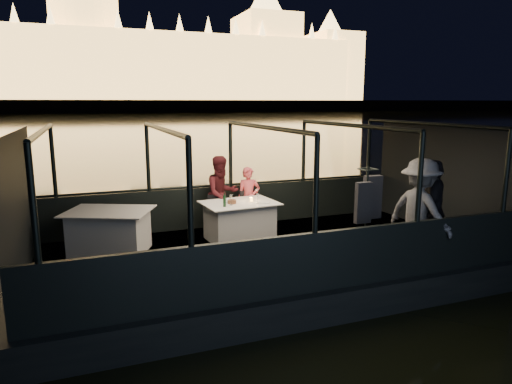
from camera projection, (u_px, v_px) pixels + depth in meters
name	position (u px, v px, depth m)	size (l,w,h in m)	color
river_water	(100.00, 121.00, 82.09)	(500.00, 500.00, 0.00)	black
boat_hull	(263.00, 276.00, 8.64)	(8.60, 4.40, 1.00)	black
boat_deck	(264.00, 252.00, 8.54)	(8.00, 4.00, 0.04)	black
gunwale_port	(231.00, 205.00, 10.29)	(8.00, 0.08, 0.90)	black
gunwale_starboard	(314.00, 262.00, 6.62)	(8.00, 0.08, 0.90)	black
cabin_glass_port	(231.00, 155.00, 10.07)	(8.00, 0.02, 1.40)	#99B2B2
cabin_glass_starboard	(316.00, 184.00, 6.39)	(8.00, 0.02, 1.40)	#99B2B2
cabin_roof_glass	(264.00, 127.00, 8.09)	(8.00, 4.00, 0.02)	#99B2B2
end_wall_fore	(20.00, 208.00, 6.93)	(0.02, 4.00, 2.30)	black
end_wall_aft	(438.00, 178.00, 9.70)	(0.02, 4.00, 2.30)	black
canopy_ribs	(264.00, 191.00, 8.32)	(8.00, 4.00, 2.30)	black
embankment	(89.00, 108.00, 201.26)	(400.00, 140.00, 6.00)	#423D33
parliament_building	(85.00, 29.00, 163.72)	(220.00, 32.00, 60.00)	#F2D18C
dining_table_central	(240.00, 221.00, 9.19)	(1.45, 1.05, 0.77)	silver
dining_table_aft	(110.00, 232.00, 8.39)	(1.50, 1.09, 0.80)	silver
chair_port_left	(219.00, 214.00, 9.49)	(0.38, 0.38, 0.81)	black
chair_port_right	(250.00, 210.00, 9.87)	(0.39, 0.39, 0.84)	black
coat_stand	(366.00, 216.00, 7.48)	(0.48, 0.38, 1.72)	black
person_woman_coral	(249.00, 195.00, 9.94)	(0.49, 0.33, 1.36)	#DB4F57
person_man_maroon	(222.00, 197.00, 9.76)	(0.78, 0.61, 1.62)	#401217
passenger_stripe	(419.00, 215.00, 7.72)	(1.18, 0.67, 1.83)	silver
passenger_dark	(432.00, 212.00, 7.96)	(1.04, 0.44, 1.77)	black
wine_bottle	(225.00, 199.00, 8.72)	(0.06, 0.06, 0.27)	#13361A
bread_basket	(232.00, 202.00, 9.00)	(0.18, 0.18, 0.07)	brown
amber_candle	(251.00, 199.00, 9.21)	(0.06, 0.06, 0.08)	#FFAD3F
plate_near	(264.00, 202.00, 9.11)	(0.25, 0.25, 0.02)	white
plate_far	(229.00, 201.00, 9.20)	(0.26, 0.26, 0.02)	white
wine_glass_white	(231.00, 200.00, 8.85)	(0.07, 0.07, 0.20)	white
wine_glass_red	(257.00, 195.00, 9.39)	(0.07, 0.07, 0.20)	silver
wine_glass_empty	(258.00, 199.00, 8.99)	(0.06, 0.06, 0.19)	silver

